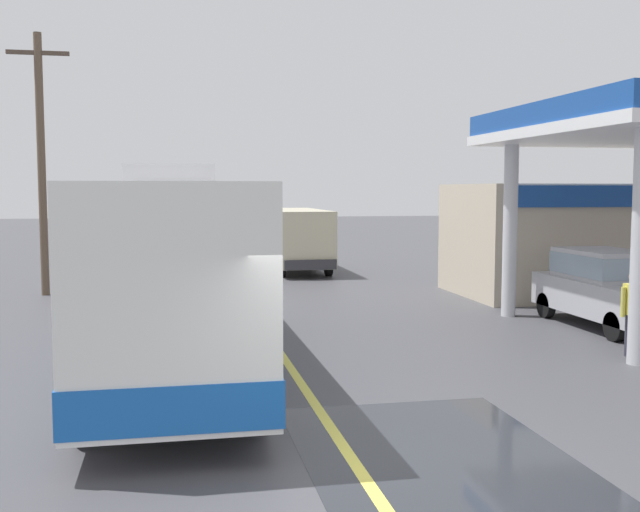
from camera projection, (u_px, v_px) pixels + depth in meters
ground at (229, 276)px, 27.98m from camera, size 120.00×120.00×0.00m
lane_divider_stripe at (241, 294)px, 23.10m from camera, size 0.16×50.00×0.01m
wet_puddle_patch at (443, 464)px, 8.78m from camera, size 3.23×5.12×0.01m
coach_bus_main at (171, 273)px, 13.57m from camera, size 2.60×11.04×3.69m
gas_station_roadside at (609, 211)px, 21.06m from camera, size 9.10×11.95×5.10m
car_at_pump at (606, 284)px, 17.51m from camera, size 1.70×4.20×1.82m
minibus_opposing_lane at (297, 234)px, 29.63m from camera, size 2.04×6.13×2.44m
pedestrian_by_shop at (634, 309)px, 14.43m from camera, size 0.55×0.22×1.66m
car_trailing_behind_bus at (182, 248)px, 28.26m from camera, size 1.70×4.20×1.82m
utility_pole_roadside at (41, 160)px, 22.55m from camera, size 1.80×0.24×7.92m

